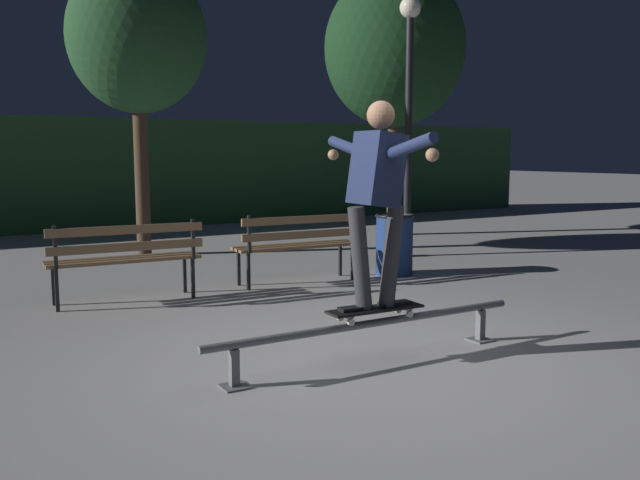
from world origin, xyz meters
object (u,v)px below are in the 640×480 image
object	(u,v)px
skateboard	(375,310)
lamp_post_right	(409,94)
grind_rail	(371,329)
park_bench_left_center	(300,240)
skateboarder	(377,187)
trash_can	(394,243)
tree_behind_benches	(137,38)
tree_far_right	(395,49)
park_bench_leftmost	(125,253)

from	to	relation	value
skateboard	lamp_post_right	xyz separation A→B (m)	(3.48, 4.09, 2.08)
grind_rail	lamp_post_right	distance (m)	5.83
grind_rail	park_bench_left_center	bearing A→B (deg)	71.08
skateboarder	trash_can	bearing A→B (deg)	50.93
tree_behind_benches	skateboarder	bearing A→B (deg)	-90.06
tree_far_right	park_bench_leftmost	bearing A→B (deg)	-150.46
skateboard	tree_behind_benches	distance (m)	6.93
lamp_post_right	tree_far_right	bearing A→B (deg)	57.86
park_bench_left_center	trash_can	bearing A→B (deg)	-3.36
trash_can	tree_behind_benches	bearing A→B (deg)	124.89
skateboard	grind_rail	bearing A→B (deg)	180.00
lamp_post_right	skateboarder	bearing A→B (deg)	-130.40
skateboard	lamp_post_right	bearing A→B (deg)	49.57
skateboard	skateboarder	bearing A→B (deg)	-2.22
tree_far_right	park_bench_left_center	bearing A→B (deg)	-139.05
lamp_post_right	skateboard	bearing A→B (deg)	-130.43
park_bench_leftmost	tree_behind_benches	distance (m)	4.46
lamp_post_right	trash_can	distance (m)	2.63
tree_behind_benches	lamp_post_right	size ratio (longest dim) A/B	1.15
tree_behind_benches	trash_can	world-z (taller)	tree_behind_benches
park_bench_left_center	tree_far_right	distance (m)	6.06
skateboarder	tree_behind_benches	bearing A→B (deg)	89.94
park_bench_leftmost	trash_can	distance (m)	3.49
skateboard	trash_can	xyz separation A→B (m)	(2.37, 2.91, 0.01)
park_bench_left_center	trash_can	size ratio (longest dim) A/B	2.02
grind_rail	trash_can	bearing A→B (deg)	50.46
park_bench_leftmost	lamp_post_right	xyz separation A→B (m)	(4.60, 1.10, 1.94)
grind_rail	skateboarder	distance (m)	1.08
tree_behind_benches	grind_rail	bearing A→B (deg)	-90.42
tree_far_right	trash_can	size ratio (longest dim) A/B	6.30
trash_can	park_bench_left_center	bearing A→B (deg)	176.64
skateboard	park_bench_leftmost	size ratio (longest dim) A/B	0.49
skateboarder	park_bench_left_center	bearing A→B (deg)	71.77
park_bench_left_center	trash_can	xyz separation A→B (m)	(1.38, -0.08, -0.12)
grind_rail	lamp_post_right	world-z (taller)	lamp_post_right
grind_rail	trash_can	distance (m)	3.78
park_bench_leftmost	tree_behind_benches	xyz separation A→B (m)	(1.13, 3.30, 2.78)
park_bench_leftmost	lamp_post_right	bearing A→B (deg)	13.39
tree_far_right	trash_can	xyz separation A→B (m)	(-2.59, -3.52, -3.14)
park_bench_left_center	lamp_post_right	bearing A→B (deg)	23.72
grind_rail	tree_far_right	xyz separation A→B (m)	(4.99, 6.43, 3.30)
skateboard	lamp_post_right	size ratio (longest dim) A/B	0.20
tree_far_right	grind_rail	bearing A→B (deg)	-127.81
grind_rail	park_bench_leftmost	xyz separation A→B (m)	(-1.08, 2.99, 0.28)
grind_rail	park_bench_left_center	size ratio (longest dim) A/B	1.71
park_bench_left_center	lamp_post_right	world-z (taller)	lamp_post_right
trash_can	skateboard	bearing A→B (deg)	-129.11
park_bench_left_center	skateboard	bearing A→B (deg)	-108.28
skateboarder	park_bench_left_center	xyz separation A→B (m)	(0.99, 2.99, -0.80)
grind_rail	skateboard	xyz separation A→B (m)	(0.04, -0.00, 0.15)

